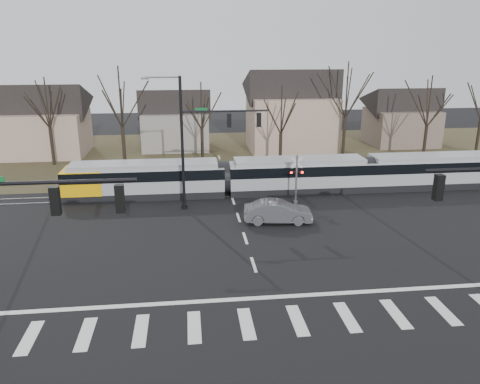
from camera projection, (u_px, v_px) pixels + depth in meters
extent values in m
plane|color=black|center=(259.00, 281.00, 25.47)|extent=(140.00, 140.00, 0.00)
cube|color=#38331E|center=(218.00, 154.00, 55.82)|extent=(140.00, 28.00, 0.01)
cube|color=silver|center=(30.00, 338.00, 20.49)|extent=(0.60, 2.60, 0.01)
cube|color=silver|center=(86.00, 334.00, 20.75)|extent=(0.60, 2.60, 0.01)
cube|color=silver|center=(141.00, 330.00, 21.01)|extent=(0.60, 2.60, 0.01)
cube|color=silver|center=(194.00, 327.00, 21.28)|extent=(0.60, 2.60, 0.01)
cube|color=silver|center=(246.00, 323.00, 21.54)|extent=(0.60, 2.60, 0.01)
cube|color=silver|center=(297.00, 320.00, 21.80)|extent=(0.60, 2.60, 0.01)
cube|color=silver|center=(347.00, 317.00, 22.06)|extent=(0.60, 2.60, 0.01)
cube|color=silver|center=(396.00, 314.00, 22.33)|extent=(0.60, 2.60, 0.01)
cube|color=silver|center=(443.00, 311.00, 22.59)|extent=(0.60, 2.60, 0.01)
cube|color=silver|center=(264.00, 298.00, 23.76)|extent=(28.00, 0.35, 0.01)
cube|color=silver|center=(254.00, 265.00, 27.36)|extent=(0.18, 2.00, 0.01)
cube|color=silver|center=(245.00, 238.00, 31.16)|extent=(0.18, 2.00, 0.01)
cube|color=silver|center=(238.00, 217.00, 34.95)|extent=(0.18, 2.00, 0.01)
cube|color=silver|center=(233.00, 201.00, 38.75)|extent=(0.18, 2.00, 0.01)
cube|color=silver|center=(229.00, 187.00, 42.54)|extent=(0.18, 2.00, 0.01)
cube|color=silver|center=(225.00, 175.00, 46.33)|extent=(0.18, 2.00, 0.01)
cube|color=silver|center=(222.00, 166.00, 50.13)|extent=(0.18, 2.00, 0.01)
cube|color=silver|center=(219.00, 157.00, 53.92)|extent=(0.18, 2.00, 0.01)
cube|color=#59595E|center=(232.00, 196.00, 39.78)|extent=(90.00, 0.12, 0.06)
cube|color=#59595E|center=(230.00, 191.00, 41.11)|extent=(90.00, 0.12, 0.06)
cube|color=gray|center=(145.00, 180.00, 39.41)|extent=(13.26, 2.86, 2.98)
cube|color=black|center=(145.00, 173.00, 39.23)|extent=(13.28, 2.90, 0.87)
cube|color=#F4B307|center=(84.00, 180.00, 38.83)|extent=(3.26, 2.92, 1.99)
cube|color=gray|center=(299.00, 175.00, 40.86)|extent=(12.24, 2.86, 2.98)
cube|color=black|center=(299.00, 168.00, 40.68)|extent=(12.26, 2.90, 0.87)
cube|color=gray|center=(437.00, 171.00, 42.25)|extent=(13.26, 2.86, 2.98)
cube|color=black|center=(438.00, 164.00, 42.07)|extent=(13.28, 2.90, 0.87)
imported|color=#4D4E54|center=(278.00, 212.00, 33.76)|extent=(2.80, 5.29, 1.62)
cylinder|color=black|center=(44.00, 182.00, 16.56)|extent=(6.50, 0.14, 0.14)
cube|color=black|center=(55.00, 201.00, 16.80)|extent=(0.32, 0.32, 1.05)
sphere|color=#FF0C07|center=(54.00, 192.00, 16.71)|extent=(0.22, 0.22, 0.22)
cube|color=black|center=(120.00, 199.00, 17.05)|extent=(0.32, 0.32, 1.05)
sphere|color=#FF0C07|center=(119.00, 190.00, 16.96)|extent=(0.22, 0.22, 0.22)
cube|color=black|center=(439.00, 188.00, 18.40)|extent=(0.32, 0.32, 1.05)
sphere|color=#FF0C07|center=(440.00, 179.00, 18.30)|extent=(0.22, 0.22, 0.22)
cylinder|color=black|center=(182.00, 145.00, 35.37)|extent=(0.22, 0.22, 10.20)
cylinder|color=black|center=(185.00, 207.00, 36.84)|extent=(0.44, 0.44, 0.30)
cylinder|color=black|center=(225.00, 111.00, 34.99)|extent=(6.50, 0.14, 0.14)
cube|color=#0C5926|center=(201.00, 109.00, 34.75)|extent=(0.90, 0.03, 0.22)
cube|color=black|center=(229.00, 120.00, 35.23)|extent=(0.32, 0.32, 1.05)
sphere|color=#FF0C07|center=(229.00, 116.00, 35.13)|extent=(0.22, 0.22, 0.22)
cube|color=black|center=(259.00, 120.00, 35.48)|extent=(0.32, 0.32, 1.05)
sphere|color=#FF0C07|center=(259.00, 115.00, 35.38)|extent=(0.22, 0.22, 0.22)
cube|color=#59595B|center=(145.00, 78.00, 33.64)|extent=(0.55, 0.22, 0.14)
cylinder|color=#59595B|center=(296.00, 180.00, 37.56)|extent=(0.14, 0.14, 4.00)
cylinder|color=#59595B|center=(295.00, 202.00, 38.13)|extent=(0.36, 0.36, 0.20)
cube|color=silver|center=(297.00, 163.00, 37.15)|extent=(0.95, 0.04, 0.95)
cube|color=silver|center=(297.00, 163.00, 37.15)|extent=(0.95, 0.04, 0.95)
cube|color=black|center=(297.00, 172.00, 37.38)|extent=(1.00, 0.10, 0.12)
sphere|color=#FF0C07|center=(291.00, 173.00, 37.26)|extent=(0.18, 0.18, 0.18)
sphere|color=#FF0C07|center=(302.00, 172.00, 37.36)|extent=(0.18, 0.18, 0.18)
cube|color=gray|center=(46.00, 133.00, 54.79)|extent=(9.00, 8.00, 5.00)
cube|color=gray|center=(176.00, 130.00, 58.40)|extent=(8.00, 7.00, 4.50)
cube|color=gray|center=(291.00, 124.00, 56.79)|extent=(10.00, 8.00, 6.50)
cube|color=#67574C|center=(401.00, 127.00, 60.63)|extent=(8.00, 7.00, 4.50)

